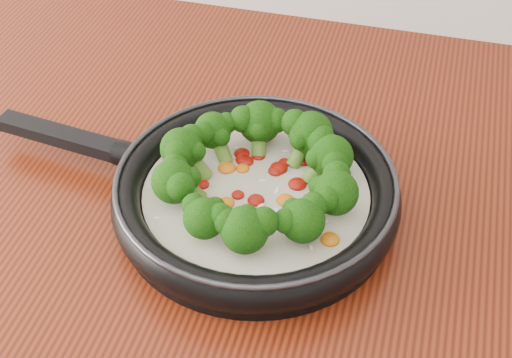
# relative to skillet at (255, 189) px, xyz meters

# --- Properties ---
(skillet) EXTENTS (0.50, 0.35, 0.09)m
(skillet) POSITION_rel_skillet_xyz_m (0.00, 0.00, 0.00)
(skillet) COLOR black
(skillet) RESTS_ON counter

